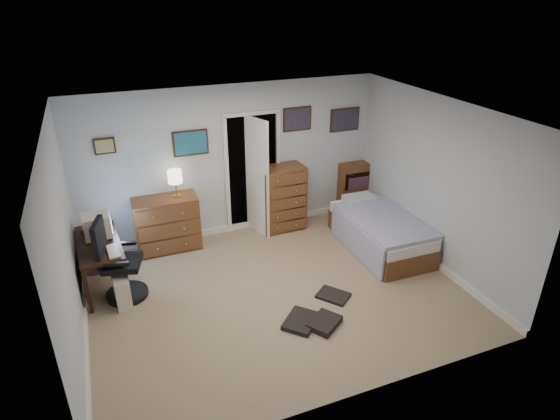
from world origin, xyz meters
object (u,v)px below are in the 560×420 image
object	(u,v)px
office_chair	(118,268)
computer_desk	(93,254)
bed	(379,231)
tall_dresser	(281,198)
low_dresser	(167,224)

from	to	relation	value
office_chair	computer_desk	bearing A→B (deg)	144.21
bed	computer_desk	bearing A→B (deg)	174.04
tall_dresser	low_dresser	bearing A→B (deg)	175.68
computer_desk	tall_dresser	xyz separation A→B (m)	(3.06, 0.70, 0.03)
computer_desk	bed	distance (m)	4.31
computer_desk	office_chair	world-z (taller)	office_chair
low_dresser	bed	size ratio (longest dim) A/B	0.53
tall_dresser	bed	bearing A→B (deg)	-48.66
computer_desk	low_dresser	size ratio (longest dim) A/B	1.26
office_chair	tall_dresser	bearing A→B (deg)	36.46
computer_desk	office_chair	xyz separation A→B (m)	(0.28, -0.35, -0.09)
low_dresser	tall_dresser	size ratio (longest dim) A/B	0.88
low_dresser	bed	distance (m)	3.40
computer_desk	bed	bearing A→B (deg)	-10.63
office_chair	low_dresser	distance (m)	1.36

